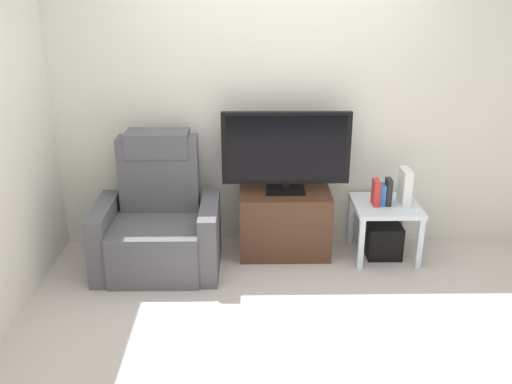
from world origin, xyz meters
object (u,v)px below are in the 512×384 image
object	(u,v)px
book_middle	(382,194)
television	(286,150)
recliner_armchair	(158,223)
book_rightmost	(388,192)
subwoofer_box	(383,239)
book_leftmost	(376,192)
tv_stand	(285,223)
side_table	(385,212)
game_console	(405,187)

from	to	relation	value
book_middle	television	bearing A→B (deg)	173.15
recliner_armchair	book_rightmost	bearing A→B (deg)	0.66
subwoofer_box	book_leftmost	xyz separation A→B (m)	(-0.10, -0.02, 0.44)
book_leftmost	book_middle	world-z (taller)	book_leftmost
tv_stand	book_rightmost	xyz separation A→B (m)	(0.84, -0.08, 0.31)
recliner_armchair	book_middle	bearing A→B (deg)	0.76
television	book_leftmost	xyz separation A→B (m)	(0.74, -0.09, -0.33)
tv_stand	book_rightmost	distance (m)	0.90
book_middle	subwoofer_box	bearing A→B (deg)	22.62
recliner_armchair	book_rightmost	xyz separation A→B (m)	(1.88, 0.12, 0.21)
recliner_armchair	side_table	world-z (taller)	recliner_armchair
book_leftmost	book_rightmost	xyz separation A→B (m)	(0.10, 0.00, 0.00)
recliner_armchair	game_console	xyz separation A→B (m)	(2.02, 0.15, 0.25)
side_table	subwoofer_box	distance (m)	0.26
book_rightmost	side_table	bearing A→B (deg)	97.16
television	subwoofer_box	distance (m)	1.14
tv_stand	book_middle	bearing A→B (deg)	-5.50
recliner_armchair	book_middle	world-z (taller)	recliner_armchair
television	book_leftmost	world-z (taller)	television
television	game_console	xyz separation A→B (m)	(0.98, -0.06, -0.29)
tv_stand	subwoofer_box	bearing A→B (deg)	-3.83
side_table	book_leftmost	xyz separation A→B (m)	(-0.10, -0.02, 0.18)
television	side_table	size ratio (longest dim) A/B	1.94
television	book_middle	world-z (taller)	television
book_rightmost	tv_stand	bearing A→B (deg)	174.83
recliner_armchair	book_leftmost	xyz separation A→B (m)	(1.78, 0.12, 0.21)
recliner_armchair	book_leftmost	size ratio (longest dim) A/B	5.01
side_table	book_rightmost	size ratio (longest dim) A/B	2.40
side_table	book_rightmost	bearing A→B (deg)	-82.84
book_middle	book_rightmost	world-z (taller)	book_rightmost
tv_stand	game_console	world-z (taller)	game_console
tv_stand	side_table	size ratio (longest dim) A/B	1.41
side_table	subwoofer_box	size ratio (longest dim) A/B	1.89
television	book_rightmost	bearing A→B (deg)	-6.44
subwoofer_box	game_console	bearing A→B (deg)	3.95
subwoofer_box	game_console	xyz separation A→B (m)	(0.15, 0.01, 0.48)
book_leftmost	book_rightmost	size ratio (longest dim) A/B	0.96
recliner_armchair	game_console	distance (m)	2.04
side_table	game_console	xyz separation A→B (m)	(0.15, 0.01, 0.22)
book_rightmost	television	bearing A→B (deg)	173.56
book_middle	game_console	bearing A→B (deg)	8.84
side_table	television	bearing A→B (deg)	174.90
tv_stand	book_middle	distance (m)	0.84
tv_stand	book_rightmost	world-z (taller)	book_rightmost
book_rightmost	book_leftmost	bearing A→B (deg)	180.00
recliner_armchair	side_table	distance (m)	1.88
book_middle	game_console	world-z (taller)	game_console
subwoofer_box	book_middle	size ratio (longest dim) A/B	1.60
tv_stand	television	bearing A→B (deg)	90.00
television	side_table	xyz separation A→B (m)	(0.84, -0.07, -0.52)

